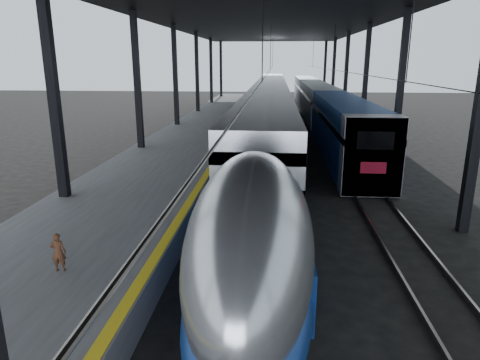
# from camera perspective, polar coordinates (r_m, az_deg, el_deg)

# --- Properties ---
(ground) EXTENTS (160.00, 160.00, 0.00)m
(ground) POSITION_cam_1_polar(r_m,az_deg,el_deg) (12.56, -7.64, -14.10)
(ground) COLOR black
(ground) RESTS_ON ground
(platform) EXTENTS (6.00, 80.00, 1.00)m
(platform) POSITION_cam_1_polar(r_m,az_deg,el_deg) (31.73, -6.28, 5.18)
(platform) COLOR #4C4C4F
(platform) RESTS_ON ground
(yellow_strip) EXTENTS (0.30, 80.00, 0.01)m
(yellow_strip) POSITION_cam_1_polar(r_m,az_deg,el_deg) (31.23, -1.23, 6.04)
(yellow_strip) COLOR gold
(yellow_strip) RESTS_ON platform
(rails) EXTENTS (6.52, 80.00, 0.16)m
(rails) POSITION_cam_1_polar(r_m,az_deg,el_deg) (31.30, 8.32, 4.18)
(rails) COLOR slate
(rails) RESTS_ON ground
(canopy) EXTENTS (18.00, 75.00, 9.47)m
(canopy) POSITION_cam_1_polar(r_m,az_deg,el_deg) (30.78, 3.84, 21.02)
(canopy) COLOR black
(canopy) RESTS_ON ground
(tgv_train) EXTENTS (2.96, 65.20, 4.24)m
(tgv_train) POSITION_cam_1_polar(r_m,az_deg,el_deg) (36.96, 3.97, 9.03)
(tgv_train) COLOR silver
(tgv_train) RESTS_ON ground
(second_train) EXTENTS (2.75, 56.05, 3.79)m
(second_train) POSITION_cam_1_polar(r_m,az_deg,el_deg) (47.05, 10.36, 10.15)
(second_train) COLOR navy
(second_train) RESTS_ON ground
(child) EXTENTS (0.40, 0.29, 1.03)m
(child) POSITION_cam_1_polar(r_m,az_deg,el_deg) (11.93, -23.07, -8.83)
(child) COLOR #542F1C
(child) RESTS_ON platform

